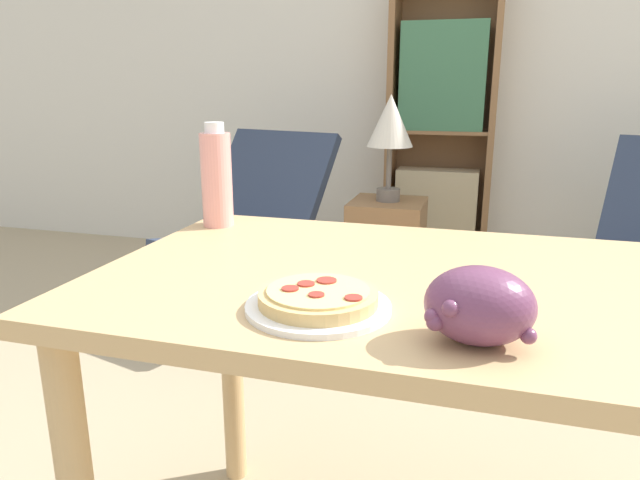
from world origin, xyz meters
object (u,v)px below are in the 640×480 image
(side_table, at_px, (386,260))
(bookshelf, at_px, (440,144))
(lounge_chair_near, at_px, (248,258))
(table_lamp, at_px, (390,126))
(pizza_on_plate, at_px, (318,301))
(drink_bottle, at_px, (217,178))
(grape_bunch, at_px, (480,306))

(side_table, bearing_deg, bookshelf, 79.11)
(lounge_chair_near, bearing_deg, bookshelf, 65.28)
(side_table, relative_size, table_lamp, 1.20)
(pizza_on_plate, bearing_deg, lounge_chair_near, 116.95)
(lounge_chair_near, bearing_deg, drink_bottle, -54.20)
(drink_bottle, relative_size, table_lamp, 0.52)
(pizza_on_plate, xyz_separation_m, grape_bunch, (0.24, -0.05, 0.04))
(lounge_chair_near, distance_m, side_table, 0.67)
(lounge_chair_near, height_order, table_lamp, table_lamp)
(drink_bottle, distance_m, bookshelf, 2.21)
(drink_bottle, height_order, side_table, drink_bottle)
(lounge_chair_near, distance_m, bookshelf, 1.36)
(bookshelf, relative_size, table_lamp, 3.48)
(grape_bunch, height_order, bookshelf, bookshelf)
(pizza_on_plate, bearing_deg, bookshelf, 90.69)
(drink_bottle, height_order, lounge_chair_near, drink_bottle)
(table_lamp, bearing_deg, side_table, 90.00)
(drink_bottle, bearing_deg, grape_bunch, -38.89)
(pizza_on_plate, height_order, drink_bottle, drink_bottle)
(bookshelf, bearing_deg, pizza_on_plate, -89.31)
(grape_bunch, height_order, side_table, grape_bunch)
(pizza_on_plate, height_order, lounge_chair_near, lounge_chair_near)
(pizza_on_plate, xyz_separation_m, table_lamp, (-0.19, 1.81, 0.14))
(lounge_chair_near, bearing_deg, pizza_on_plate, -47.84)
(drink_bottle, bearing_deg, table_lamp, 81.46)
(pizza_on_plate, distance_m, side_table, 1.88)
(drink_bottle, xyz_separation_m, side_table, (0.20, 1.35, -0.60))
(pizza_on_plate, relative_size, side_table, 0.39)
(pizza_on_plate, bearing_deg, drink_bottle, 130.56)
(drink_bottle, height_order, bookshelf, bookshelf)
(pizza_on_plate, relative_size, lounge_chair_near, 0.25)
(drink_bottle, relative_size, side_table, 0.43)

